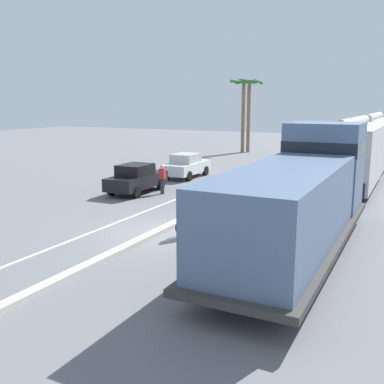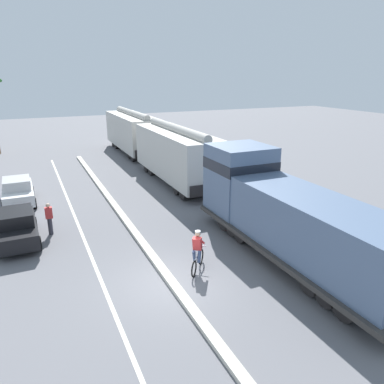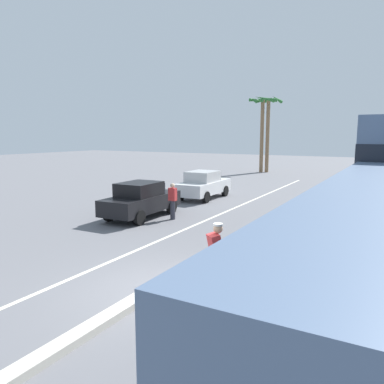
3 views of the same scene
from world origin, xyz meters
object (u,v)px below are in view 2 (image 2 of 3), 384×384
at_px(parked_car_black, 17,226).
at_px(cyclist, 197,252).
at_px(pedestrian_by_cars, 49,218).
at_px(locomotive, 282,214).
at_px(hopper_car_middle, 133,132).
at_px(hopper_car_lead, 177,154).
at_px(parked_car_white, 18,191).

height_order(parked_car_black, cyclist, cyclist).
distance_m(parked_car_black, pedestrian_by_cars, 1.51).
xyz_separation_m(locomotive, pedestrian_by_cars, (-9.16, 6.21, -0.95)).
bearing_deg(pedestrian_by_cars, hopper_car_middle, 62.43).
bearing_deg(pedestrian_by_cars, locomotive, -34.16).
relative_size(hopper_car_lead, hopper_car_middle, 1.00).
height_order(hopper_car_lead, pedestrian_by_cars, hopper_car_lead).
distance_m(hopper_car_lead, parked_car_white, 10.63).
bearing_deg(hopper_car_middle, parked_car_black, -120.69).
xyz_separation_m(locomotive, parked_car_black, (-10.62, 5.86, -0.98)).
distance_m(locomotive, parked_car_black, 12.17).
distance_m(locomotive, cyclist, 4.15).
xyz_separation_m(locomotive, hopper_car_middle, (0.00, 23.76, 0.28)).
relative_size(parked_car_black, pedestrian_by_cars, 2.62).
xyz_separation_m(hopper_car_lead, hopper_car_middle, (0.00, 11.60, 0.00)).
relative_size(locomotive, hopper_car_lead, 1.10).
bearing_deg(pedestrian_by_cars, hopper_car_lead, 32.97).
bearing_deg(cyclist, locomotive, -0.31).
relative_size(locomotive, hopper_car_middle, 1.10).
xyz_separation_m(hopper_car_middle, cyclist, (-4.03, -23.73, -1.26)).
xyz_separation_m(parked_car_white, pedestrian_by_cars, (1.39, -5.59, 0.03)).
relative_size(hopper_car_lead, pedestrian_by_cars, 6.54).
bearing_deg(locomotive, parked_car_black, 151.12).
distance_m(parked_car_white, cyclist, 13.46).
xyz_separation_m(hopper_car_middle, pedestrian_by_cars, (-9.16, -17.54, -1.23)).
xyz_separation_m(cyclist, pedestrian_by_cars, (-5.13, 6.19, 0.03)).
bearing_deg(hopper_car_lead, parked_car_black, -149.34).
relative_size(locomotive, pedestrian_by_cars, 7.17).
distance_m(parked_car_black, cyclist, 8.81).
distance_m(hopper_car_lead, cyclist, 12.85).
relative_size(parked_car_white, pedestrian_by_cars, 2.61).
bearing_deg(cyclist, parked_car_black, 138.48).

